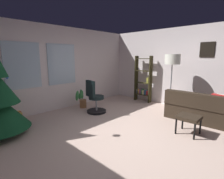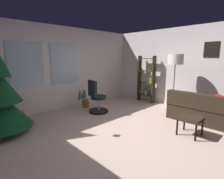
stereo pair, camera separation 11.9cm
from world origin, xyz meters
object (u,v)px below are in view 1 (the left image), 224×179
object	(u,v)px
footstool	(189,118)
potted_plant	(82,99)
couch	(212,110)
bookshelf	(143,81)
office_chair	(95,100)
floor_lamp	(172,62)
gift_box_gold	(17,117)
gift_box_red	(11,120)

from	to	relation	value
footstool	potted_plant	xyz separation A→B (m)	(-0.39, 3.19, -0.07)
couch	bookshelf	world-z (taller)	bookshelf
couch	office_chair	distance (m)	3.12
office_chair	potted_plant	size ratio (longest dim) A/B	1.66
floor_lamp	couch	bearing A→B (deg)	-85.34
gift_box_gold	potted_plant	distance (m)	1.90
office_chair	floor_lamp	xyz separation A→B (m)	(1.62, -1.51, 1.08)
footstool	gift_box_gold	world-z (taller)	footstool
footstool	office_chair	size ratio (longest dim) A/B	0.45
floor_lamp	potted_plant	size ratio (longest dim) A/B	2.91
gift_box_gold	office_chair	size ratio (longest dim) A/B	0.31
couch	floor_lamp	size ratio (longest dim) A/B	1.08
gift_box_gold	potted_plant	world-z (taller)	potted_plant
potted_plant	footstool	bearing A→B (deg)	-83.04
bookshelf	gift_box_gold	bearing A→B (deg)	164.38
footstool	office_chair	xyz separation A→B (m)	(-0.44, 2.48, 0.03)
gift_box_gold	floor_lamp	distance (m)	4.37
couch	gift_box_red	bearing A→B (deg)	136.81
footstool	gift_box_red	size ratio (longest dim) A/B	1.50
footstool	office_chair	distance (m)	2.52
couch	gift_box_gold	xyz separation A→B (m)	(-3.54, 3.44, -0.14)
couch	floor_lamp	world-z (taller)	floor_lamp
couch	potted_plant	size ratio (longest dim) A/B	3.13
bookshelf	potted_plant	distance (m)	2.28
gift_box_gold	potted_plant	size ratio (longest dim) A/B	0.51
gift_box_red	gift_box_gold	world-z (taller)	gift_box_gold
office_chair	floor_lamp	size ratio (longest dim) A/B	0.57
gift_box_red	floor_lamp	bearing A→B (deg)	-33.18
office_chair	bookshelf	world-z (taller)	bookshelf
footstool	office_chair	bearing A→B (deg)	100.14
gift_box_gold	floor_lamp	size ratio (longest dim) A/B	0.18
office_chair	footstool	bearing A→B (deg)	-79.86
gift_box_red	gift_box_gold	bearing A→B (deg)	0.00
floor_lamp	gift_box_red	bearing A→B (deg)	146.82
footstool	bookshelf	bearing A→B (deg)	53.81
gift_box_red	bookshelf	distance (m)	4.21
gift_box_red	office_chair	world-z (taller)	office_chair
bookshelf	footstool	bearing A→B (deg)	-126.19
gift_box_red	office_chair	bearing A→B (deg)	-22.95
floor_lamp	potted_plant	xyz separation A→B (m)	(-1.56, 2.22, -1.18)
gift_box_gold	floor_lamp	bearing A→B (deg)	-34.06
gift_box_gold	potted_plant	xyz separation A→B (m)	(1.89, -0.11, 0.14)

